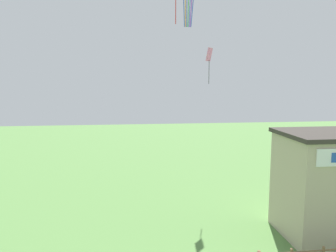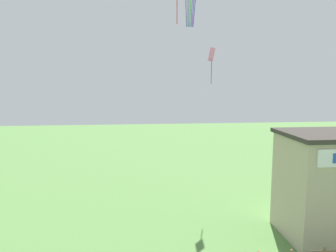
% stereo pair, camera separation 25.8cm
% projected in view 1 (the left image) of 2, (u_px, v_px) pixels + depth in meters
% --- Properties ---
extents(seaside_building, '(6.46, 4.42, 6.09)m').
position_uv_depth(seaside_building, '(336.00, 184.00, 18.85)').
color(seaside_building, '#B7A88E').
rests_on(seaside_building, ground_plane).
extents(kite_pink_diamond, '(0.69, 0.73, 2.84)m').
position_uv_depth(kite_pink_diamond, '(209.00, 58.00, 25.96)').
color(kite_pink_diamond, pink).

